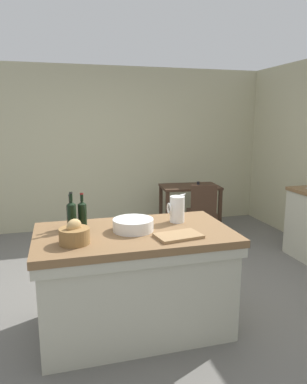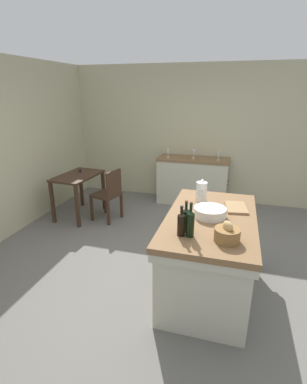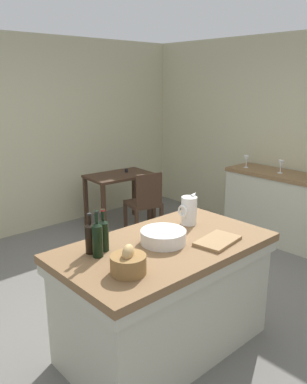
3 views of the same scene
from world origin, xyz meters
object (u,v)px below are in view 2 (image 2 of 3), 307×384
wine_bottle_amber (181,224)px  wine_glass_left (194,152)px  bread_basket (227,234)px  wine_glass_far_left (219,155)px  wooden_chair (109,193)px  cutting_board (236,207)px  pitcher (201,191)px  side_cabinet (192,181)px  writing_desk (78,182)px  wine_glass_middle (168,152)px  island_table (209,250)px  wine_bottle_dark (186,219)px  wine_bottle_green (190,223)px  wash_bowl (210,212)px

wine_bottle_amber → wine_glass_left: wine_bottle_amber is taller
bread_basket → wine_glass_far_left: bearing=5.5°
wooden_chair → bread_basket: (-1.86, -1.98, 0.46)m
cutting_board → pitcher: bearing=72.8°
side_cabinet → wine_glass_left: 0.56m
writing_desk → wine_bottle_amber: 2.90m
pitcher → bread_basket: pitcher is taller
wooden_chair → wine_glass_middle: 1.46m
island_table → wine_bottle_dark: 0.69m
wine_bottle_amber → wine_bottle_green: size_ratio=0.89×
pitcher → cutting_board: 0.44m
wash_bowl → cutting_board: bearing=-40.7°
wine_glass_middle → pitcher: bearing=-156.8°
wash_bowl → wine_glass_left: (2.56, 0.56, 0.09)m
cutting_board → bread_basket: bearing=175.1°
wine_bottle_amber → wine_glass_middle: 3.12m
side_cabinet → wash_bowl: bearing=-167.7°
island_table → wine_bottle_dark: bearing=153.4°
wash_bowl → wine_glass_far_left: bearing=2.2°
wine_glass_far_left → wine_glass_middle: size_ratio=0.94×
island_table → wooden_chair: (1.37, 1.81, 0.01)m
writing_desk → bread_basket: (-1.89, -2.56, 0.31)m
writing_desk → cutting_board: bearing=-112.8°
bread_basket → cutting_board: bread_basket is taller
island_table → cutting_board: (0.30, -0.25, 0.41)m
wine_bottle_dark → wine_glass_left: wine_bottle_dark is taller
wine_glass_left → writing_desk: bearing=122.5°
writing_desk → bread_basket: bearing=-126.4°
wine_bottle_green → wine_glass_left: bearing=8.1°
wine_bottle_dark → wine_bottle_green: 0.11m
cutting_board → wash_bowl: bearing=139.3°
side_cabinet → pitcher: size_ratio=4.97×
wash_bowl → wine_glass_left: size_ratio=2.04×
bread_basket → wine_glass_left: 3.13m
side_cabinet → wine_bottle_amber: bearing=-173.5°
wooden_chair → wine_bottle_dark: (-1.77, -1.61, 0.51)m
pitcher → island_table: bearing=-159.2°
island_table → cutting_board: bearing=-39.5°
island_table → bread_basket: bearing=-159.8°
pitcher → wine_bottle_green: bearing=-178.9°
wine_bottle_dark → wine_bottle_green: bearing=-147.9°
side_cabinet → wine_bottle_amber: wine_bottle_amber is taller
pitcher → wine_glass_left: 2.17m
wash_bowl → cutting_board: (0.30, -0.26, -0.04)m
wine_glass_far_left → bread_basket: bearing=-174.5°
wash_bowl → cutting_board: wash_bowl is taller
cutting_board → wine_bottle_amber: (-0.79, 0.47, 0.10)m
writing_desk → pitcher: bearing=-113.8°
wash_bowl → wooden_chair: bearing=52.4°
wine_bottle_dark → wine_glass_middle: 3.04m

